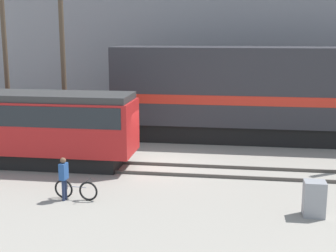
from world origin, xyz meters
TOP-DOWN VIEW (x-y plane):
  - ground_plane at (0.00, 0.00)m, footprint 120.00×120.00m
  - track_near at (0.00, -0.97)m, footprint 60.00×1.50m
  - track_far at (0.00, 5.33)m, footprint 60.00×1.51m
  - building_backdrop at (0.00, 13.54)m, footprint 41.05×6.00m
  - freight_locomotive at (5.63, 5.33)m, footprint 17.68×3.04m
  - streetcar at (-6.45, -0.97)m, footprint 11.04×2.54m
  - bicycle at (-2.18, -5.00)m, footprint 1.69×0.44m
  - person at (-2.57, -5.11)m, footprint 0.25×0.38m
  - utility_pole_left at (-8.31, 2.18)m, footprint 0.25×0.25m
  - utility_pole_center at (-5.23, 2.18)m, footprint 0.25×0.25m
  - signal_box at (6.13, -5.31)m, footprint 0.70×0.60m

SIDE VIEW (x-z plane):
  - ground_plane at x=0.00m, z-range 0.00..0.00m
  - track_near at x=0.00m, z-range 0.00..0.14m
  - track_far at x=0.00m, z-range 0.00..0.14m
  - bicycle at x=-2.18m, z-range -0.03..0.75m
  - signal_box at x=6.13m, z-range 0.00..1.20m
  - person at x=-2.57m, z-range 0.16..1.76m
  - streetcar at x=-6.45m, z-range 0.24..3.58m
  - freight_locomotive at x=5.63m, z-range -0.18..5.60m
  - utility_pole_left at x=-8.31m, z-range 0.00..8.16m
  - utility_pole_center at x=-5.23m, z-range 0.00..8.75m
  - building_backdrop at x=0.00m, z-range 0.00..14.85m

